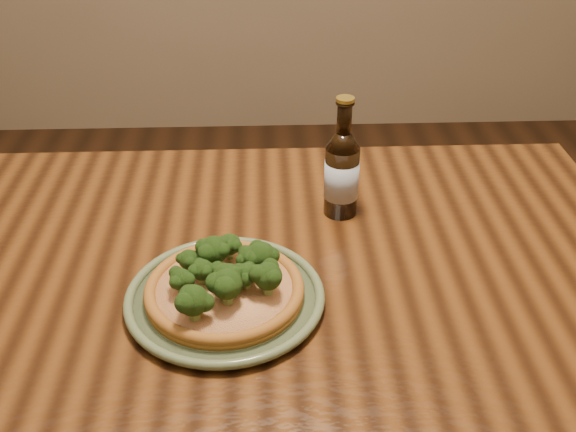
{
  "coord_description": "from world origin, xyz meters",
  "views": [
    {
      "loc": [
        0.19,
        -0.67,
        1.38
      ],
      "look_at": [
        0.23,
        0.19,
        0.82
      ],
      "focal_mm": 42.0,
      "sensor_mm": 36.0,
      "label": 1
    }
  ],
  "objects_px": {
    "pizza": "(225,285)",
    "beer_bottle": "(342,172)",
    "table": "(143,339)",
    "plate": "(225,297)"
  },
  "relations": [
    {
      "from": "plate",
      "to": "beer_bottle",
      "type": "xyz_separation_m",
      "value": [
        0.19,
        0.23,
        0.07
      ]
    },
    {
      "from": "pizza",
      "to": "beer_bottle",
      "type": "distance_m",
      "value": 0.3
    },
    {
      "from": "plate",
      "to": "beer_bottle",
      "type": "distance_m",
      "value": 0.31
    },
    {
      "from": "plate",
      "to": "pizza",
      "type": "xyz_separation_m",
      "value": [
        0.0,
        0.0,
        0.02
      ]
    },
    {
      "from": "table",
      "to": "beer_bottle",
      "type": "relative_size",
      "value": 7.54
    },
    {
      "from": "beer_bottle",
      "to": "plate",
      "type": "bearing_deg",
      "value": -106.02
    },
    {
      "from": "beer_bottle",
      "to": "table",
      "type": "bearing_deg",
      "value": -124.48
    },
    {
      "from": "plate",
      "to": "table",
      "type": "bearing_deg",
      "value": 167.68
    },
    {
      "from": "pizza",
      "to": "table",
      "type": "bearing_deg",
      "value": 168.14
    },
    {
      "from": "table",
      "to": "pizza",
      "type": "distance_m",
      "value": 0.18
    }
  ]
}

